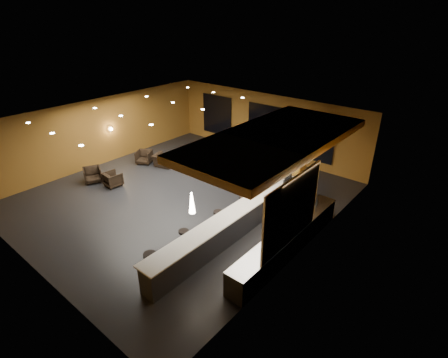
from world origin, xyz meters
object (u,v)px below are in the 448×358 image
Objects in this scene: bar_counter at (232,225)px; bar_stool_1 at (184,237)px; pendant_0 at (192,203)px; pendant_2 at (280,154)px; pendant_1 at (242,175)px; armchair_a at (93,175)px; prep_counter at (287,242)px; staff_c at (310,202)px; armchair_b at (113,179)px; bar_stool_3 at (244,203)px; armchair_c at (144,157)px; armchair_d at (164,160)px; staff_b at (309,201)px; bar_stool_2 at (218,217)px; bar_stool_0 at (151,262)px; staff_a at (286,195)px; bar_stool_4 at (265,186)px; column at (298,156)px.

bar_stool_1 is at bearing -118.11° from bar_counter.
pendant_2 is at bearing 90.00° from pendant_0.
armchair_a is at bearing -171.06° from pendant_1.
prep_counter is 3.74× the size of staff_c.
bar_stool_3 is (6.24, 1.97, 0.15)m from armchair_b.
armchair_b is (-6.92, -0.39, -0.16)m from bar_counter.
armchair_c is 0.77× the size of armchair_d.
armchair_d is 6.22m from bar_stool_3.
pendant_2 is (0.00, 3.00, 1.85)m from bar_counter.
staff_b is 2.12× the size of bar_stool_2.
bar_stool_2 is at bearing -170.44° from armchair_b.
armchair_a is at bearing -174.57° from bar_counter.
bar_stool_0 is at bearing -117.79° from pendant_0.
pendant_0 is 4.81m from staff_a.
pendant_1 reaches higher than prep_counter.
bar_stool_4 is at bearing -144.07° from armchair_b.
staff_a is 1.86× the size of armchair_d.
armchair_b is at bearing -98.93° from armchair_c.
pendant_1 and pendant_2 have the same top height.
column is (-2.00, 4.10, 1.32)m from prep_counter.
pendant_1 is (-2.00, 0.00, 1.92)m from prep_counter.
column is 4.76× the size of bar_stool_2.
prep_counter is 8.97m from armchair_b.
bar_stool_0 is 6.56m from bar_stool_4.
staff_a reaches higher than armchair_a.
pendant_2 is 0.91× the size of bar_stool_3.
column is 4.04× the size of bar_stool_4.
bar_stool_3 reaches higher than armchair_b.
bar_stool_0 is at bearing -66.94° from armchair_c.
bar_stool_0 is 0.99× the size of bar_stool_4.
pendant_0 reaches higher than staff_b.
pendant_0 is at bearing -90.00° from pendant_1.
staff_b is 10.26m from armchair_a.
armchair_a is (-9.55, -3.74, -0.41)m from staff_b.
staff_a is 2.88m from bar_stool_2.
armchair_b is (-6.92, -0.89, -2.01)m from pendant_1.
armchair_d is (-8.39, -0.18, -0.47)m from staff_c.
column is 8.38m from armchair_c.
pendant_0 is at bearing -72.77° from armchair_a.
armchair_d is at bearing 165.95° from prep_counter.
bar_stool_2 is at bearing 92.20° from bar_stool_0.
pendant_1 is 2.95m from bar_stool_1.
pendant_1 is at bearing -87.99° from staff_a.
pendant_0 is (0.00, -2.00, 1.85)m from bar_counter.
bar_counter is 2.29× the size of column.
column is at bearing -139.34° from armchair_b.
bar_stool_4 is at bearing 159.36° from pendant_2.
staff_c is (-0.40, 2.38, 0.37)m from prep_counter.
bar_counter is 9.22× the size of bar_stool_4.
bar_counter is at bearing 78.52° from bar_stool_0.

